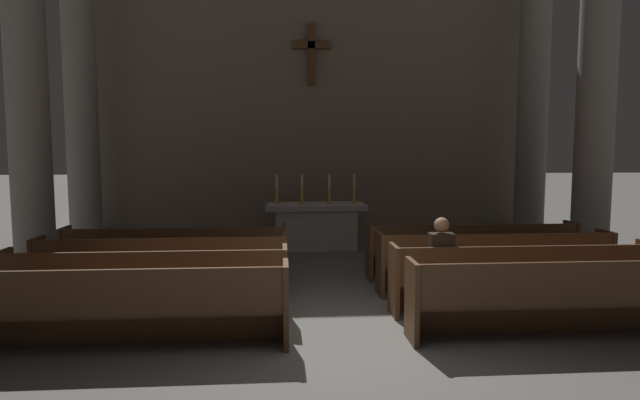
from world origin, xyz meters
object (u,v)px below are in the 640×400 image
at_px(candlestick_inner_left, 302,194).
at_px(candlestick_inner_right, 329,194).
at_px(column_right_third, 533,86).
at_px(pew_left_row_4, 176,255).
at_px(pew_right_row_3, 495,263).
at_px(pew_left_row_2, 146,285).
at_px(column_left_third, 80,82).
at_px(pew_right_row_1, 562,298).
at_px(candlestick_outer_left, 277,195).
at_px(pew_left_row_3, 163,268).
at_px(candlestick_outer_right, 354,194).
at_px(altar, 316,225).
at_px(pew_right_row_4, 472,250).
at_px(column_right_second, 597,70).
at_px(pew_left_row_1, 124,308).
at_px(pew_right_row_2, 524,278).
at_px(lone_worshipper, 439,263).
at_px(column_left_second, 26,64).

bearing_deg(candlestick_inner_left, candlestick_inner_right, 0.00).
bearing_deg(column_right_third, candlestick_inner_right, -173.43).
relative_size(pew_left_row_4, pew_right_row_3, 1.00).
distance_m(pew_left_row_2, candlestick_inner_left, 5.34).
bearing_deg(column_left_third, candlestick_inner_left, -6.57).
bearing_deg(pew_right_row_3, pew_left_row_4, 168.91).
relative_size(pew_right_row_1, candlestick_inner_right, 5.66).
bearing_deg(pew_right_row_1, candlestick_outer_left, 120.03).
bearing_deg(column_right_third, pew_left_row_3, -150.06).
xyz_separation_m(pew_right_row_3, candlestick_outer_left, (-3.35, 3.83, 0.73)).
bearing_deg(pew_left_row_3, candlestick_outer_left, 66.74).
distance_m(column_right_third, candlestick_outer_right, 4.96).
xyz_separation_m(altar, candlestick_outer_left, (-0.85, -0.00, 0.68)).
bearing_deg(pew_right_row_4, column_right_second, 18.67).
distance_m(column_right_second, candlestick_inner_left, 6.27).
relative_size(pew_left_row_4, pew_right_row_1, 1.00).
distance_m(pew_left_row_1, altar, 6.31).
distance_m(pew_left_row_3, column_right_second, 8.47).
xyz_separation_m(pew_left_row_4, altar, (2.50, 2.85, 0.06)).
bearing_deg(column_right_second, pew_left_row_3, -166.24).
bearing_deg(pew_left_row_4, pew_right_row_4, 0.00).
bearing_deg(column_right_third, candlestick_outer_left, -174.69).
relative_size(pew_right_row_2, lone_worshipper, 2.73).
relative_size(column_left_third, candlestick_inner_right, 11.79).
distance_m(pew_right_row_3, candlestick_inner_left, 4.80).
bearing_deg(pew_right_row_2, pew_left_row_4, 158.59).
xyz_separation_m(pew_right_row_1, lone_worshipper, (-1.16, 1.02, 0.22)).
height_order(pew_right_row_3, candlestick_outer_left, candlestick_outer_left).
relative_size(pew_right_row_1, candlestick_inner_left, 5.66).
xyz_separation_m(pew_left_row_1, pew_left_row_3, (0.00, 1.96, 0.00)).
relative_size(pew_left_row_3, candlestick_outer_right, 5.66).
bearing_deg(pew_left_row_4, pew_left_row_2, -90.00).
relative_size(candlestick_outer_left, lone_worshipper, 0.48).
distance_m(pew_left_row_1, column_left_second, 5.63).
bearing_deg(pew_left_row_3, lone_worshipper, -13.78).
height_order(pew_right_row_3, column_left_second, column_left_second).
bearing_deg(candlestick_inner_right, pew_right_row_2, -65.46).
bearing_deg(pew_left_row_3, candlestick_outer_right, 48.87).
xyz_separation_m(column_left_third, altar, (5.12, -0.56, -3.14)).
height_order(pew_left_row_2, column_right_second, column_right_second).
xyz_separation_m(pew_right_row_3, altar, (-2.50, 3.83, 0.06)).
xyz_separation_m(pew_left_row_2, pew_right_row_3, (4.99, 0.98, 0.00)).
relative_size(pew_right_row_4, column_right_second, 0.48).
relative_size(pew_left_row_1, pew_right_row_3, 1.00).
relative_size(column_left_second, candlestick_outer_left, 11.79).
xyz_separation_m(column_left_second, candlestick_outer_right, (5.97, 1.97, -2.46)).
height_order(column_left_second, lone_worshipper, column_left_second).
bearing_deg(column_left_third, pew_left_row_4, -52.43).
xyz_separation_m(pew_right_row_1, column_left_second, (-7.62, 3.82, 3.19)).
height_order(candlestick_inner_left, candlestick_outer_right, same).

